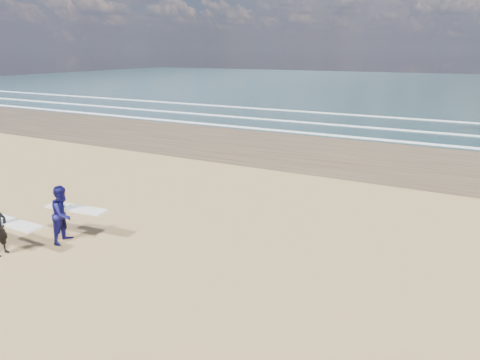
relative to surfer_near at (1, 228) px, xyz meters
The scene contains 2 objects.
surfer_near is the anchor object (origin of this frame).
surfer_far 1.87m from the surfer_near, 58.71° to the left, with size 2.24×1.26×1.94m.
Camera 1 is at (11.02, -8.16, 6.13)m, focal length 32.00 mm.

